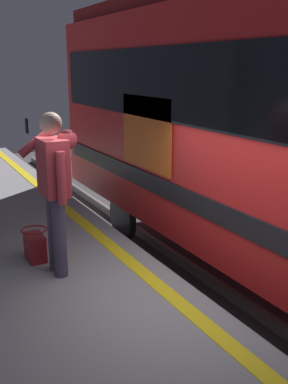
{
  "coord_description": "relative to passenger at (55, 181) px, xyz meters",
  "views": [
    {
      "loc": [
        -3.41,
        2.36,
        3.14
      ],
      "look_at": [
        0.46,
        0.3,
        1.91
      ],
      "focal_mm": 42.39,
      "sensor_mm": 36.0,
      "label": 1
    }
  ],
  "objects": [
    {
      "name": "track_rail_near",
      "position": [
        -0.92,
        -2.44,
        -1.94
      ],
      "size": [
        23.37,
        0.08,
        0.16
      ],
      "primitive_type": "cube",
      "color": "slate",
      "rests_on": "ground"
    },
    {
      "name": "ground_plane",
      "position": [
        -0.92,
        -1.08,
        -2.02
      ],
      "size": [
        26.96,
        26.96,
        0.0
      ],
      "primitive_type": "plane",
      "color": "#3D3D3F"
    },
    {
      "name": "safety_line",
      "position": [
        -0.92,
        -0.78,
        -1.0
      ],
      "size": [
        17.62,
        0.16,
        0.01
      ],
      "primitive_type": "cube",
      "color": "yellow",
      "rests_on": "platform"
    },
    {
      "name": "handbag",
      "position": [
        0.44,
        0.14,
        -0.83
      ],
      "size": [
        0.32,
        0.29,
        0.37
      ],
      "color": "maroon",
      "rests_on": "platform"
    },
    {
      "name": "passenger",
      "position": [
        0.0,
        0.0,
        0.0
      ],
      "size": [
        0.57,
        0.55,
        1.69
      ],
      "color": "#383347",
      "rests_on": "platform"
    }
  ]
}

